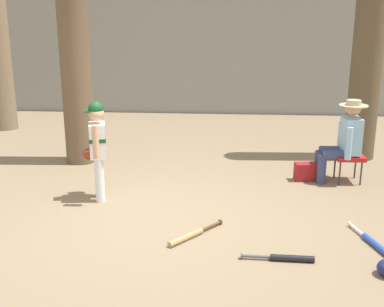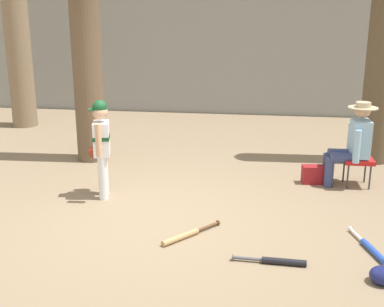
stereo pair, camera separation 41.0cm
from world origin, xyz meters
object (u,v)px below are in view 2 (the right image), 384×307
Objects in this scene: seated_spectator at (352,142)px; bat_wood_tan at (185,235)px; folding_stool at (358,161)px; bat_blue_youth at (370,248)px; batting_helmet_navy at (384,276)px; handbag_beside_stool at (314,174)px; young_ballplayer at (101,143)px; bat_black_composite at (278,261)px.

bat_wood_tan is at bearing -135.04° from seated_spectator.
folding_stool is 0.29m from seated_spectator.
bat_blue_youth is 2.57× the size of batting_helmet_navy.
handbag_beside_stool is 1.14× the size of batting_helmet_navy.
folding_stool is 1.21× the size of handbag_beside_stool.
folding_stool is 0.61× the size of bat_wood_tan.
handbag_beside_stool is 0.44× the size of bat_blue_youth.
batting_helmet_navy is at bearing -94.31° from folding_stool.
bat_blue_youth is 1.94m from bat_wood_tan.
folding_stool is at bearing 85.69° from batting_helmet_navy.
batting_helmet_navy reaches higher than bat_blue_youth.
young_ballplayer is 3.05m from handbag_beside_stool.
bat_wood_tan is at bearing -127.15° from handbag_beside_stool.
seated_spectator is at bearing -1.54° from handbag_beside_stool.
young_ballplayer is 2.84m from bat_black_composite.
bat_blue_youth is at bearing 23.62° from bat_black_composite.
seated_spectator is 1.65× the size of bat_black_composite.
folding_stool reaches higher than bat_blue_youth.
young_ballplayer reaches higher than folding_stool.
young_ballplayer is 3.84× the size of handbag_beside_stool.
handbag_beside_stool is at bearing 18.43° from young_ballplayer.
batting_helmet_navy is at bearing -28.52° from young_ballplayer.
seated_spectator is at bearing 67.06° from bat_black_composite.
bat_black_composite is 1.08m from bat_wood_tan.
folding_stool reaches higher than handbag_beside_stool.
seated_spectator is (3.32, 0.93, -0.10)m from young_ballplayer.
batting_helmet_navy is at bearing -90.89° from bat_blue_youth.
bat_wood_tan is (-0.99, 0.44, 0.00)m from bat_black_composite.
bat_black_composite is 0.97m from batting_helmet_navy.
folding_stool is at bearing 43.65° from bat_wood_tan.
seated_spectator reaches higher than folding_stool.
seated_spectator is 3.53× the size of handbag_beside_stool.
batting_helmet_navy is (-0.10, -2.68, -0.57)m from seated_spectator.
seated_spectator is 0.71m from handbag_beside_stool.
folding_stool is 0.34× the size of seated_spectator.
handbag_beside_stool is at bearing 98.08° from batting_helmet_navy.
handbag_beside_stool is at bearing 52.85° from bat_wood_tan.
seated_spectator reaches higher than bat_blue_youth.
handbag_beside_stool is 2.72m from batting_helmet_navy.
bat_black_composite is at bearing 167.41° from batting_helmet_navy.
folding_stool is 0.63m from handbag_beside_stool.
handbag_beside_stool reaches higher than bat_black_composite.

